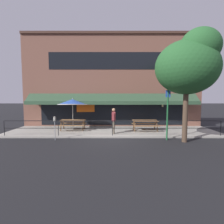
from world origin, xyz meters
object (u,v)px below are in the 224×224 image
(picnic_table_left, at_px, (74,122))
(patio_umbrella_left, at_px, (73,102))
(pedestrian_walking, at_px, (114,119))
(street_sign_pole, at_px, (168,107))
(street_tree_curbside, at_px, (190,64))
(parking_meter_near, at_px, (55,121))
(picnic_table_centre, at_px, (146,122))

(picnic_table_left, height_order, patio_umbrella_left, patio_umbrella_left)
(pedestrian_walking, bearing_deg, picnic_table_left, 157.84)
(street_sign_pole, distance_m, street_tree_curbside, 2.63)
(picnic_table_left, xyz_separation_m, street_sign_pole, (6.16, -2.58, 1.25))
(picnic_table_left, distance_m, parking_meter_near, 2.73)
(picnic_table_left, bearing_deg, picnic_table_centre, -2.26)
(picnic_table_left, height_order, parking_meter_near, parking_meter_near)
(picnic_table_left, xyz_separation_m, parking_meter_near, (-0.48, -2.65, 0.44))
(pedestrian_walking, distance_m, street_tree_curbside, 5.60)
(picnic_table_centre, distance_m, pedestrian_walking, 2.54)
(picnic_table_centre, relative_size, patio_umbrella_left, 0.76)
(pedestrian_walking, bearing_deg, picnic_table_centre, 23.70)
(pedestrian_walking, relative_size, parking_meter_near, 1.20)
(picnic_table_left, xyz_separation_m, pedestrian_walking, (3.00, -1.22, 0.35))
(picnic_table_centre, bearing_deg, parking_meter_near, -157.13)
(street_sign_pole, relative_size, street_tree_curbside, 0.62)
(picnic_table_left, height_order, street_sign_pole, street_sign_pole)
(picnic_table_centre, xyz_separation_m, street_sign_pole, (0.86, -2.37, 1.25))
(picnic_table_centre, bearing_deg, pedestrian_walking, -156.30)
(patio_umbrella_left, xyz_separation_m, street_tree_curbside, (7.12, -3.09, 2.18))
(picnic_table_left, bearing_deg, street_sign_pole, -22.74)
(picnic_table_left, bearing_deg, street_tree_curbside, -23.51)
(picnic_table_centre, relative_size, parking_meter_near, 1.27)
(street_sign_pole, bearing_deg, picnic_table_centre, 109.85)
(picnic_table_centre, relative_size, street_tree_curbside, 0.29)
(picnic_table_centre, height_order, pedestrian_walking, pedestrian_walking)
(pedestrian_walking, height_order, parking_meter_near, pedestrian_walking)
(picnic_table_centre, distance_m, street_sign_pole, 2.82)
(patio_umbrella_left, bearing_deg, parking_meter_near, -100.23)
(patio_umbrella_left, relative_size, street_sign_pole, 0.62)
(parking_meter_near, xyz_separation_m, street_tree_curbside, (7.60, -0.45, 3.21))
(picnic_table_left, relative_size, picnic_table_centre, 1.00)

